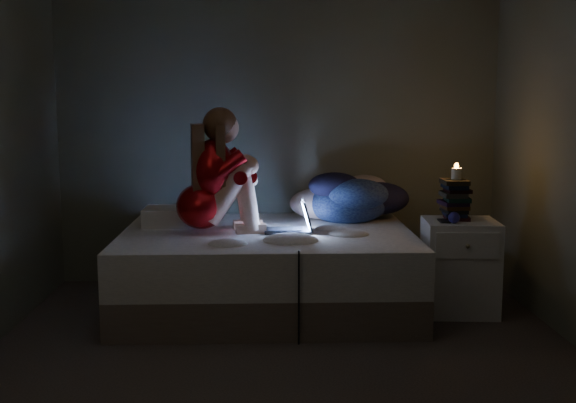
{
  "coord_description": "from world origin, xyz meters",
  "views": [
    {
      "loc": [
        -0.12,
        -3.91,
        1.51
      ],
      "look_at": [
        0.05,
        1.0,
        0.8
      ],
      "focal_mm": 43.96,
      "sensor_mm": 36.0,
      "label": 1
    }
  ],
  "objects_px": {
    "bed": "(267,269)",
    "phone": "(445,221)",
    "candle": "(456,173)",
    "nightstand": "(459,267)",
    "laptop": "(287,216)",
    "woman": "(201,170)"
  },
  "relations": [
    {
      "from": "bed",
      "to": "phone",
      "type": "xyz_separation_m",
      "value": [
        1.24,
        -0.22,
        0.39
      ]
    },
    {
      "from": "candle",
      "to": "phone",
      "type": "distance_m",
      "value": 0.35
    },
    {
      "from": "nightstand",
      "to": "candle",
      "type": "xyz_separation_m",
      "value": [
        -0.03,
        0.05,
        0.66
      ]
    },
    {
      "from": "laptop",
      "to": "candle",
      "type": "relative_size",
      "value": 4.22
    },
    {
      "from": "bed",
      "to": "woman",
      "type": "relative_size",
      "value": 2.33
    },
    {
      "from": "laptop",
      "to": "bed",
      "type": "bearing_deg",
      "value": 157.4
    },
    {
      "from": "laptop",
      "to": "woman",
      "type": "bearing_deg",
      "value": 177.47
    },
    {
      "from": "bed",
      "to": "woman",
      "type": "distance_m",
      "value": 0.87
    },
    {
      "from": "laptop",
      "to": "nightstand",
      "type": "relative_size",
      "value": 0.5
    },
    {
      "from": "bed",
      "to": "phone",
      "type": "distance_m",
      "value": 1.32
    },
    {
      "from": "nightstand",
      "to": "candle",
      "type": "relative_size",
      "value": 8.36
    },
    {
      "from": "nightstand",
      "to": "phone",
      "type": "distance_m",
      "value": 0.37
    },
    {
      "from": "phone",
      "to": "candle",
      "type": "bearing_deg",
      "value": 45.31
    },
    {
      "from": "nightstand",
      "to": "phone",
      "type": "height_order",
      "value": "phone"
    },
    {
      "from": "laptop",
      "to": "nightstand",
      "type": "xyz_separation_m",
      "value": [
        1.23,
        -0.11,
        -0.36
      ]
    },
    {
      "from": "woman",
      "to": "candle",
      "type": "xyz_separation_m",
      "value": [
        1.8,
        -0.07,
        -0.02
      ]
    },
    {
      "from": "bed",
      "to": "woman",
      "type": "xyz_separation_m",
      "value": [
        -0.47,
        -0.05,
        0.73
      ]
    },
    {
      "from": "nightstand",
      "to": "phone",
      "type": "xyz_separation_m",
      "value": [
        -0.13,
        -0.06,
        0.34
      ]
    },
    {
      "from": "bed",
      "to": "phone",
      "type": "relative_size",
      "value": 14.86
    },
    {
      "from": "nightstand",
      "to": "phone",
      "type": "relative_size",
      "value": 4.77
    },
    {
      "from": "laptop",
      "to": "nightstand",
      "type": "distance_m",
      "value": 1.28
    },
    {
      "from": "woman",
      "to": "phone",
      "type": "height_order",
      "value": "woman"
    }
  ]
}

